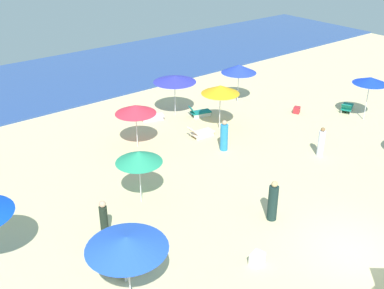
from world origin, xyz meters
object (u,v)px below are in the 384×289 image
lounge_chair_1_0 (199,112)px  umbrella_3 (139,157)px  beachgoer_3 (104,220)px  umbrella_1 (175,79)px  umbrella_4 (127,242)px  umbrella_9 (239,69)px  umbrella_6 (135,109)px  beachgoer_2 (321,143)px  cooler_box_0 (297,110)px  lounge_chair_4_0 (126,265)px  lounge_chair_1_1 (150,116)px  lounge_chair_7_0 (200,133)px  beachgoer_0 (224,136)px  umbrella_7 (220,89)px  lounge_chair_2_0 (347,107)px  lounge_chair_4_1 (126,265)px  cooler_box_2 (257,259)px  beachgoer_1 (273,202)px  umbrella_2 (370,80)px

lounge_chair_1_0 → umbrella_3: size_ratio=0.59×
beachgoer_3 → umbrella_1: bearing=-126.9°
umbrella_4 → umbrella_9: (14.16, 10.23, 0.00)m
umbrella_1 → umbrella_6: size_ratio=1.08×
beachgoer_2 → cooler_box_0: beachgoer_2 is taller
lounge_chair_1_0 → umbrella_4: size_ratio=0.56×
umbrella_3 → umbrella_9: umbrella_9 is taller
lounge_chair_4_0 → lounge_chair_1_1: bearing=-58.7°
umbrella_1 → lounge_chair_7_0: umbrella_1 is taller
lounge_chair_1_1 → beachgoer_0: beachgoer_0 is taller
umbrella_3 → cooler_box_0: 12.83m
lounge_chair_4_0 → umbrella_7: 12.25m
lounge_chair_7_0 → beachgoer_2: bearing=-145.5°
umbrella_3 → umbrella_6: size_ratio=1.02×
umbrella_9 → lounge_chair_2_0: bearing=-52.7°
umbrella_4 → lounge_chair_4_1: umbrella_4 is taller
lounge_chair_1_0 → umbrella_7: 2.92m
umbrella_1 → beachgoer_0: size_ratio=1.53×
lounge_chair_2_0 → umbrella_9: (-4.03, 5.30, 1.89)m
umbrella_4 → umbrella_6: umbrella_4 is taller
umbrella_1 → cooler_box_2: size_ratio=5.04×
umbrella_9 → cooler_box_0: umbrella_9 is taller
lounge_chair_4_0 → beachgoer_1: 6.12m
umbrella_4 → cooler_box_0: 17.12m
beachgoer_1 → cooler_box_2: bearing=92.0°
beachgoer_1 → cooler_box_0: bearing=-85.4°
lounge_chair_2_0 → lounge_chair_4_1: lounge_chair_2_0 is taller
umbrella_6 → beachgoer_0: bearing=-42.5°
beachgoer_0 → beachgoer_1: size_ratio=0.95×
beachgoer_1 → umbrella_3: bearing=7.7°
lounge_chair_7_0 → cooler_box_0: 6.68m
lounge_chair_1_0 → umbrella_2: bearing=-116.0°
cooler_box_0 → lounge_chair_2_0: bearing=117.8°
umbrella_9 → umbrella_4: bearing=-144.2°
lounge_chair_2_0 → umbrella_9: 6.92m
umbrella_1 → lounge_chair_1_1: (-1.57, 0.30, -1.99)m
lounge_chair_4_0 → beachgoer_3: bearing=-31.4°
lounge_chair_1_0 → lounge_chair_2_0: (7.44, -4.95, 0.01)m
umbrella_3 → lounge_chair_7_0: size_ratio=1.62×
umbrella_6 → cooler_box_2: umbrella_6 is taller
umbrella_3 → cooler_box_2: 6.09m
lounge_chair_1_1 → beachgoer_3: 10.86m
beachgoer_3 → lounge_chair_7_0: bearing=-139.1°
lounge_chair_1_1 → umbrella_6: size_ratio=0.68×
beachgoer_1 → beachgoer_2: size_ratio=1.13×
lounge_chair_1_0 → lounge_chair_4_1: 13.46m
lounge_chair_1_1 → lounge_chair_7_0: 3.64m
lounge_chair_1_0 → lounge_chair_7_0: size_ratio=0.96×
lounge_chair_1_0 → lounge_chair_4_1: lounge_chair_1_0 is taller
cooler_box_2 → lounge_chair_7_0: bearing=-133.1°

